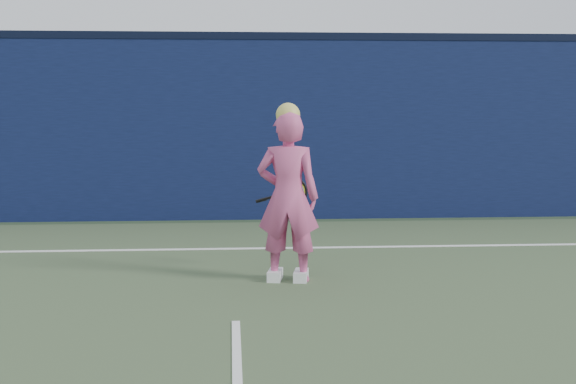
{
  "coord_description": "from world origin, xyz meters",
  "views": [
    {
      "loc": [
        -0.03,
        -4.84,
        1.63
      ],
      "look_at": [
        0.49,
        2.38,
        0.83
      ],
      "focal_mm": 50.0,
      "sensor_mm": 36.0,
      "label": 1
    }
  ],
  "objects": [
    {
      "name": "racket",
      "position": [
        0.55,
        2.82,
        0.77
      ],
      "size": [
        0.51,
        0.14,
        0.27
      ],
      "rotation": [
        0.0,
        0.0,
        -0.27
      ],
      "color": "black",
      "rests_on": "ground"
    },
    {
      "name": "ground",
      "position": [
        0.0,
        0.0,
        0.0
      ],
      "size": [
        80.0,
        80.0,
        0.0
      ],
      "primitive_type": "plane",
      "color": "#2E3F27",
      "rests_on": "ground"
    },
    {
      "name": "backstop_wall",
      "position": [
        0.0,
        6.5,
        1.25
      ],
      "size": [
        24.0,
        0.4,
        2.5
      ],
      "primitive_type": "cube",
      "color": "#0C1435",
      "rests_on": "ground"
    },
    {
      "name": "court_lines",
      "position": [
        0.0,
        -0.33,
        0.01
      ],
      "size": [
        11.0,
        12.04,
        0.01
      ],
      "color": "white",
      "rests_on": "court_surface"
    },
    {
      "name": "wall_cap",
      "position": [
        0.0,
        6.5,
        2.55
      ],
      "size": [
        24.0,
        0.42,
        0.1
      ],
      "primitive_type": "cube",
      "color": "black",
      "rests_on": "backstop_wall"
    },
    {
      "name": "player",
      "position": [
        0.49,
        2.38,
        0.79
      ],
      "size": [
        0.62,
        0.46,
        1.63
      ],
      "rotation": [
        0.0,
        0.0,
        2.97
      ],
      "color": "#D05088",
      "rests_on": "ground"
    }
  ]
}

